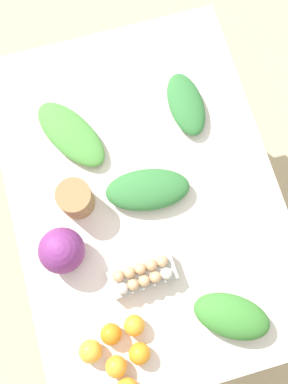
{
  "coord_description": "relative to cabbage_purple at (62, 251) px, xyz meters",
  "views": [
    {
      "loc": [
        0.37,
        -0.1,
        2.33
      ],
      "look_at": [
        0.0,
        0.0,
        0.76
      ],
      "focal_mm": 40.0,
      "sensor_mm": 36.0,
      "label": 1
    }
  ],
  "objects": [
    {
      "name": "ground_plane",
      "position": [
        -0.14,
        0.34,
        -0.82
      ],
      "size": [
        8.0,
        8.0,
        0.0
      ],
      "primitive_type": "plane",
      "color": "#C6B289"
    },
    {
      "name": "dining_table",
      "position": [
        -0.14,
        0.34,
        -0.17
      ],
      "size": [
        1.45,
        1.02,
        0.74
      ],
      "color": "silver",
      "rests_on": "ground_plane"
    },
    {
      "name": "cabbage_purple",
      "position": [
        0.0,
        0.0,
        0.0
      ],
      "size": [
        0.16,
        0.16,
        0.16
      ],
      "primitive_type": "sphere",
      "color": "#7A2D75",
      "rests_on": "dining_table"
    },
    {
      "name": "egg_carton",
      "position": [
        0.16,
        0.25,
        -0.04
      ],
      "size": [
        0.11,
        0.24,
        0.09
      ],
      "rotation": [
        0.0,
        0.0,
        4.76
      ],
      "color": "#A8A8A3",
      "rests_on": "dining_table"
    },
    {
      "name": "paper_bag",
      "position": [
        -0.17,
        0.09,
        -0.01
      ],
      "size": [
        0.13,
        0.13,
        0.14
      ],
      "primitive_type": "cylinder",
      "color": "#997047",
      "rests_on": "dining_table"
    },
    {
      "name": "greens_bunch_scallion",
      "position": [
        -0.44,
        0.6,
        -0.05
      ],
      "size": [
        0.27,
        0.14,
        0.06
      ],
      "primitive_type": "ellipsoid",
      "rotation": [
        0.0,
        0.0,
        6.28
      ],
      "color": "#337538",
      "rests_on": "dining_table"
    },
    {
      "name": "greens_bunch_chard",
      "position": [
        0.38,
        0.51,
        -0.03
      ],
      "size": [
        0.27,
        0.31,
        0.1
      ],
      "primitive_type": "ellipsoid",
      "rotation": [
        0.0,
        0.0,
        4.16
      ],
      "color": "#3D8433",
      "rests_on": "dining_table"
    },
    {
      "name": "greens_bunch_kale",
      "position": [
        -0.44,
        0.13,
        -0.05
      ],
      "size": [
        0.38,
        0.3,
        0.06
      ],
      "primitive_type": "ellipsoid",
      "rotation": [
        0.0,
        0.0,
        0.51
      ],
      "color": "#4C933D",
      "rests_on": "dining_table"
    },
    {
      "name": "greens_bunch_beet_tops",
      "position": [
        -0.14,
        0.36,
        -0.04
      ],
      "size": [
        0.21,
        0.34,
        0.08
      ],
      "primitive_type": "ellipsoid",
      "rotation": [
        0.0,
        0.0,
        1.41
      ],
      "color": "#337538",
      "rests_on": "dining_table"
    },
    {
      "name": "orange_0",
      "position": [
        0.32,
        0.09,
        -0.04
      ],
      "size": [
        0.07,
        0.07,
        0.07
      ],
      "primitive_type": "sphere",
      "color": "orange",
      "rests_on": "dining_table"
    },
    {
      "name": "orange_1",
      "position": [
        0.43,
        0.08,
        -0.05
      ],
      "size": [
        0.07,
        0.07,
        0.07
      ],
      "primitive_type": "sphere",
      "color": "orange",
      "rests_on": "dining_table"
    },
    {
      "name": "orange_2",
      "position": [
        0.32,
        0.18,
        -0.05
      ],
      "size": [
        0.07,
        0.07,
        0.07
      ],
      "primitive_type": "sphere",
      "color": "orange",
      "rests_on": "dining_table"
    },
    {
      "name": "orange_4",
      "position": [
        0.36,
        0.01,
        -0.04
      ],
      "size": [
        0.08,
        0.08,
        0.08
      ],
      "primitive_type": "sphere",
      "color": "#F9A833",
      "rests_on": "dining_table"
    },
    {
      "name": "orange_5",
      "position": [
        0.41,
        0.17,
        -0.04
      ],
      "size": [
        0.08,
        0.08,
        0.08
      ],
      "primitive_type": "sphere",
      "color": "orange",
      "rests_on": "dining_table"
    }
  ]
}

